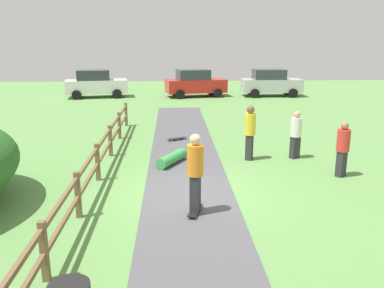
{
  "coord_description": "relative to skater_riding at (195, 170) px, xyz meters",
  "views": [
    {
      "loc": [
        -0.41,
        -10.18,
        4.03
      ],
      "look_at": [
        0.16,
        1.51,
        1.0
      ],
      "focal_mm": 38.24,
      "sensor_mm": 36.0,
      "label": 1
    }
  ],
  "objects": [
    {
      "name": "bystander_yellow",
      "position": [
        2.09,
        4.39,
        -0.06
      ],
      "size": [
        0.51,
        0.51,
        1.86
      ],
      "color": "#2D2D33",
      "rests_on": "ground_plane"
    },
    {
      "name": "parked_car_silver",
      "position": [
        6.55,
        20.11,
        -0.14
      ],
      "size": [
        4.2,
        2.0,
        1.92
      ],
      "color": "#B7B7BC",
      "rests_on": "ground_plane"
    },
    {
      "name": "wooden_fence",
      "position": [
        -2.7,
        1.23,
        -0.43
      ],
      "size": [
        0.12,
        18.12,
        1.1
      ],
      "color": "brown",
      "rests_on": "ground_plane"
    },
    {
      "name": "parked_car_white",
      "position": [
        -5.85,
        20.1,
        -0.14
      ],
      "size": [
        4.42,
        2.53,
        1.92
      ],
      "color": "silver",
      "rests_on": "ground_plane"
    },
    {
      "name": "skateboard_loose",
      "position": [
        -0.33,
        7.18,
        -1.01
      ],
      "size": [
        0.81,
        0.53,
        0.08
      ],
      "color": "black",
      "rests_on": "asphalt_path"
    },
    {
      "name": "parked_car_red",
      "position": [
        1.13,
        20.1,
        -0.14
      ],
      "size": [
        4.45,
        2.61,
        1.92
      ],
      "color": "red",
      "rests_on": "ground_plane"
    },
    {
      "name": "ground_plane",
      "position": [
        -0.1,
        1.23,
        -1.1
      ],
      "size": [
        60.0,
        60.0,
        0.0
      ],
      "primitive_type": "plane",
      "color": "#60934C"
    },
    {
      "name": "skater_fallen",
      "position": [
        -0.48,
        3.92,
        -0.9
      ],
      "size": [
        1.4,
        1.47,
        0.36
      ],
      "color": "green",
      "rests_on": "asphalt_path"
    },
    {
      "name": "bystander_white",
      "position": [
        3.7,
        4.48,
        -0.2
      ],
      "size": [
        0.52,
        0.52,
        1.65
      ],
      "color": "#2D2D33",
      "rests_on": "ground_plane"
    },
    {
      "name": "skater_riding",
      "position": [
        0.0,
        0.0,
        0.0
      ],
      "size": [
        0.47,
        0.82,
        1.92
      ],
      "color": "black",
      "rests_on": "asphalt_path"
    },
    {
      "name": "bystander_red",
      "position": [
        4.53,
        2.52,
        -0.18
      ],
      "size": [
        0.54,
        0.54,
        1.68
      ],
      "color": "#2D2D33",
      "rests_on": "ground_plane"
    },
    {
      "name": "asphalt_path",
      "position": [
        -0.1,
        1.23,
        -1.09
      ],
      "size": [
        2.4,
        28.0,
        0.02
      ],
      "primitive_type": "cube",
      "color": "#515156",
      "rests_on": "ground_plane"
    }
  ]
}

